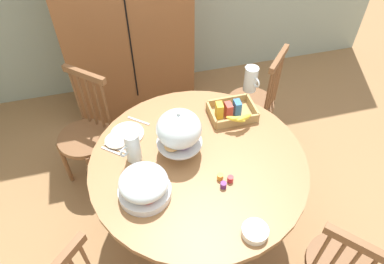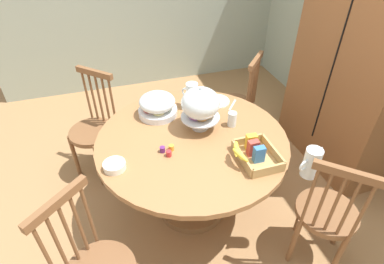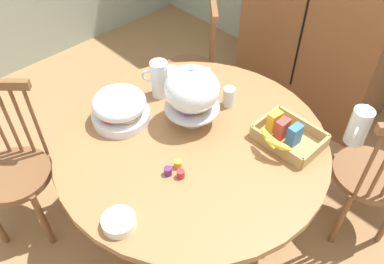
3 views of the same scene
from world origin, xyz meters
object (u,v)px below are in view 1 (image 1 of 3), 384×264
milk_pitcher (251,80)px  china_plate_small (117,140)px  fruit_platter_covered (144,185)px  dining_table (198,178)px  cereal_basket (232,112)px  orange_juice_pitcher (133,148)px  windsor_chair_by_cabinet (253,104)px  china_plate_large (127,134)px  drinking_glass (178,120)px  wooden_armoire (124,11)px  pastry_stand_with_dome (179,131)px  cereal_bowl (255,232)px  windsor_chair_facing_door (87,136)px

milk_pitcher → china_plate_small: size_ratio=1.30×
fruit_platter_covered → milk_pitcher: size_ratio=1.53×
dining_table → cereal_basket: (0.33, 0.31, 0.23)m
orange_juice_pitcher → cereal_basket: (0.70, 0.20, -0.05)m
windsor_chair_by_cabinet → china_plate_large: (-1.08, -0.37, 0.29)m
cereal_basket → drinking_glass: size_ratio=2.87×
windsor_chair_by_cabinet → drinking_glass: (-0.74, -0.37, 0.34)m
wooden_armoire → china_plate_small: (-0.24, -1.27, -0.23)m
wooden_armoire → orange_juice_pitcher: (-0.15, -1.43, -0.15)m
china_plate_small → milk_pitcher: bearing=15.5°
pastry_stand_with_dome → wooden_armoire: bearing=95.3°
drinking_glass → windsor_chair_by_cabinet: bearing=26.9°
pastry_stand_with_dome → cereal_bowl: size_ratio=2.46×
windsor_chair_facing_door → china_plate_small: bearing=-59.4°
cereal_basket → china_plate_small: 0.80m
fruit_platter_covered → windsor_chair_facing_door: bearing=112.2°
wooden_armoire → cereal_basket: (0.56, -1.23, -0.20)m
dining_table → windsor_chair_facing_door: size_ratio=1.39×
pastry_stand_with_dome → milk_pitcher: bearing=36.0°
dining_table → cereal_bowl: size_ratio=9.65×
pastry_stand_with_dome → cereal_bowl: pastry_stand_with_dome is taller
wooden_armoire → cereal_basket: bearing=-65.7°
wooden_armoire → china_plate_large: size_ratio=8.91×
dining_table → windsor_chair_facing_door: bearing=136.0°
orange_juice_pitcher → milk_pitcher: size_ratio=1.08×
china_plate_small → cereal_bowl: cereal_bowl is taller
wooden_armoire → dining_table: 1.62m
windsor_chair_by_cabinet → pastry_stand_with_dome: bearing=-142.0°
wooden_armoire → china_plate_small: size_ratio=13.07×
wooden_armoire → windsor_chair_by_cabinet: size_ratio=2.01×
dining_table → china_plate_large: size_ratio=6.14×
windsor_chair_by_cabinet → orange_juice_pitcher: bearing=-151.3°
cereal_basket → drinking_glass: bearing=178.6°
dining_table → china_plate_large: 0.55m
milk_pitcher → china_plate_small: milk_pitcher is taller
dining_table → windsor_chair_facing_door: 0.98m
windsor_chair_facing_door → china_plate_large: bearing=-48.3°
cereal_bowl → china_plate_small: bearing=126.6°
fruit_platter_covered → orange_juice_pitcher: size_ratio=1.42×
windsor_chair_facing_door → orange_juice_pitcher: bearing=-59.9°
orange_juice_pitcher → milk_pitcher: 1.04m
orange_juice_pitcher → drinking_glass: (0.32, 0.21, -0.04)m
dining_table → cereal_bowl: (0.15, -0.55, 0.21)m
china_plate_large → pastry_stand_with_dome: bearing=-38.9°
cereal_bowl → drinking_glass: size_ratio=1.27×
windsor_chair_by_cabinet → fruit_platter_covered: (-1.04, -0.86, 0.37)m
windsor_chair_by_cabinet → milk_pitcher: bearing=-133.1°
china_plate_large → windsor_chair_facing_door: bearing=131.7°
wooden_armoire → china_plate_small: 1.31m
pastry_stand_with_dome → milk_pitcher: 0.81m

